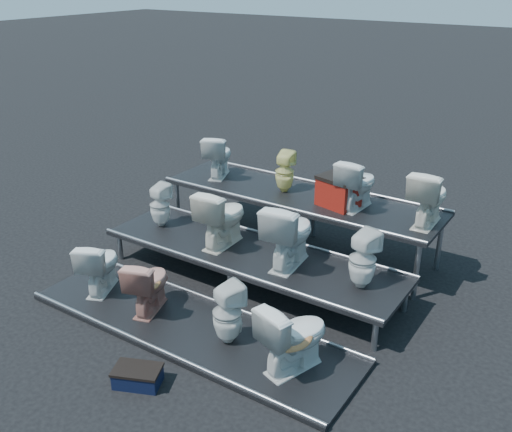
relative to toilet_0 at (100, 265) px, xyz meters
The scene contains 18 objects.
ground 2.01m from the toilet_0, 41.35° to the left, with size 80.00×80.00×0.00m, color black.
tier_front 1.53m from the toilet_0, ahead, with size 4.20×1.20×0.06m, color black.
tier_mid 1.98m from the toilet_0, 41.35° to the left, with size 4.20×1.20×0.46m, color black.
tier_back 2.99m from the toilet_0, 60.40° to the left, with size 4.20×1.20×0.86m, color black.
toilet_0 is the anchor object (origin of this frame).
toilet_1 0.85m from the toilet_0, ahead, with size 0.40×0.69×0.71m, color tan.
toilet_2 2.04m from the toilet_0, ahead, with size 0.33×0.33×0.73m, color silver.
toilet_3 2.89m from the toilet_0, ahead, with size 0.44×0.78×0.80m, color silver.
toilet_4 1.35m from the toilet_0, 94.73° to the left, with size 0.29×0.29×0.64m, color silver.
toilet_5 1.71m from the toilet_0, 52.06° to the left, with size 0.46×0.80×0.82m, color white.
toilet_6 2.48m from the toilet_0, 32.29° to the left, with size 0.48×0.84×0.86m, color silver.
toilet_7 3.34m from the toilet_0, 23.08° to the left, with size 0.32×0.33×0.71m, color silver.
toilet_8 2.72m from the toilet_0, 90.38° to the left, with size 0.38×0.67×0.68m, color silver.
toilet_9 2.96m from the toilet_0, 65.06° to the left, with size 0.28×0.28×0.61m, color #F0E78D.
toilet_10 3.60m from the toilet_0, 47.72° to the left, with size 0.40×0.70×0.71m, color silver.
toilet_11 4.32m from the toilet_0, 37.77° to the left, with size 0.42×0.74×0.75m, color white.
red_crate 3.37m from the toilet_0, 49.84° to the left, with size 0.53×0.43×0.38m, color maroon.
step_stool 1.99m from the toilet_0, 32.31° to the right, with size 0.47×0.28×0.17m, color black.
Camera 1 is at (3.77, -5.59, 3.94)m, focal length 40.00 mm.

